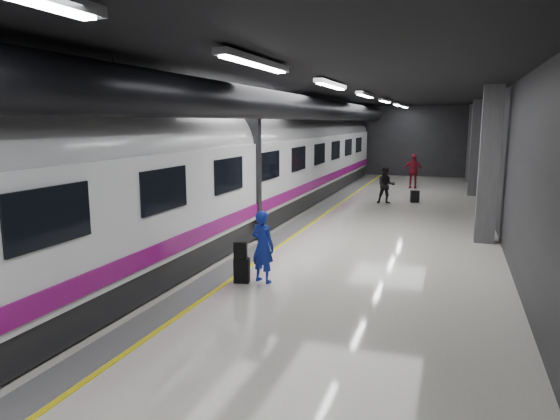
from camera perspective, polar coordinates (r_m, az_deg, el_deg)
The scene contains 9 objects.
ground at distance 14.38m, azimuth 4.18°, elevation -3.97°, with size 40.00×40.00×0.00m, color silver.
platform_hall at distance 14.95m, azimuth 4.25°, elevation 10.25°, with size 10.02×40.02×4.51m.
train at distance 15.19m, azimuth -7.67°, elevation 4.64°, with size 3.05×38.00×4.05m.
traveler_main at distance 10.89m, azimuth -1.99°, elevation -4.18°, with size 0.58×0.38×1.60m, color #1821BB.
suitcase_main at distance 11.01m, azimuth -4.39°, elevation -6.90°, with size 0.33×0.21×0.55m, color black.
shoulder_bag at distance 10.88m, azimuth -4.56°, elevation -4.59°, with size 0.28×0.15×0.37m, color black.
traveler_far_a at distance 21.96m, azimuth 12.02°, elevation 2.78°, with size 0.76×0.60×1.57m, color black.
traveler_far_b at distance 27.44m, azimuth 14.96°, elevation 4.32°, with size 1.06×0.44×1.81m, color maroon.
suitcase_far at distance 22.58m, azimuth 15.15°, elevation 1.51°, with size 0.36×0.23×0.52m, color black.
Camera 1 is at (3.61, -13.48, 3.47)m, focal length 32.00 mm.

